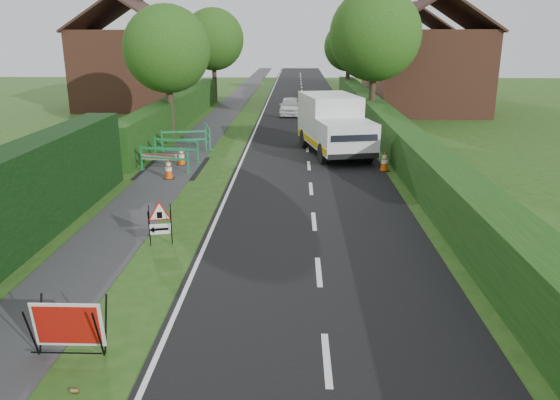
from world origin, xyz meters
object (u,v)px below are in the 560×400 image
object	(u,v)px
triangle_sign	(159,220)
hatchback_car	(290,106)
red_rect_sign	(68,326)
works_van	(334,124)

from	to	relation	value
triangle_sign	hatchback_car	world-z (taller)	hatchback_car
red_rect_sign	hatchback_car	world-z (taller)	hatchback_car
triangle_sign	hatchback_car	bearing A→B (deg)	69.95
works_van	hatchback_car	size ratio (longest dim) A/B	1.71
red_rect_sign	hatchback_car	bearing A→B (deg)	83.53
hatchback_car	works_van	bearing A→B (deg)	-79.45
works_van	hatchback_car	bearing A→B (deg)	87.69
triangle_sign	works_van	distance (m)	12.59
hatchback_car	triangle_sign	bearing A→B (deg)	-96.30
works_van	hatchback_car	xyz separation A→B (m)	(-2.08, 12.39, -0.77)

